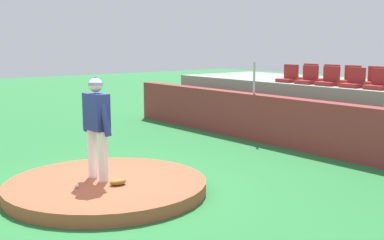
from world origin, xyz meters
TOP-DOWN VIEW (x-y plane):
  - ground_plane at (0.00, 0.00)m, footprint 60.00×60.00m
  - pitchers_mound at (0.00, 0.00)m, footprint 3.56×3.56m
  - pitcher at (-0.17, -0.07)m, footprint 0.87×0.30m
  - baseball at (0.09, -0.61)m, footprint 0.07×0.07m
  - fielding_glove at (0.37, 0.02)m, footprint 0.22×0.31m
  - brick_barrier at (0.00, 5.54)m, footprint 14.13×0.40m
  - fence_post_left at (-1.84, 5.54)m, footprint 0.06×0.06m
  - bleacher_platform at (0.00, 8.01)m, footprint 12.36×3.36m
  - stadium_chair_0 at (-1.78, 6.87)m, footprint 0.48×0.44m
  - stadium_chair_1 at (-1.05, 6.83)m, footprint 0.48×0.44m
  - stadium_chair_2 at (-0.37, 6.84)m, footprint 0.48×0.44m
  - stadium_chair_3 at (0.36, 6.86)m, footprint 0.48×0.44m
  - stadium_chair_4 at (1.04, 6.87)m, footprint 0.48×0.44m
  - stadium_chair_6 at (-1.77, 7.75)m, footprint 0.48×0.44m
  - stadium_chair_7 at (-1.03, 7.76)m, footprint 0.48×0.44m
  - stadium_chair_8 at (-0.34, 7.77)m, footprint 0.48×0.44m
  - stadium_chair_9 at (0.37, 7.78)m, footprint 0.48×0.44m

SIDE VIEW (x-z plane):
  - ground_plane at x=0.00m, z-range 0.00..0.00m
  - pitchers_mound at x=0.00m, z-range 0.00..0.22m
  - baseball at x=0.09m, z-range 0.22..0.29m
  - fielding_glove at x=0.37m, z-range 0.22..0.33m
  - brick_barrier at x=0.00m, z-range 0.00..1.26m
  - bleacher_platform at x=0.00m, z-range 0.00..1.52m
  - pitcher at x=-0.17m, z-range 0.36..2.21m
  - stadium_chair_0 at x=-1.78m, z-range 1.43..1.93m
  - stadium_chair_1 at x=-1.05m, z-range 1.43..1.93m
  - stadium_chair_2 at x=-0.37m, z-range 1.43..1.93m
  - stadium_chair_3 at x=0.36m, z-range 1.43..1.93m
  - stadium_chair_4 at x=1.04m, z-range 1.43..1.93m
  - stadium_chair_6 at x=-1.77m, z-range 1.43..1.93m
  - stadium_chair_7 at x=-1.03m, z-range 1.43..1.93m
  - stadium_chair_8 at x=-0.34m, z-range 1.43..1.93m
  - stadium_chair_9 at x=0.37m, z-range 1.43..1.93m
  - fence_post_left at x=-1.84m, z-range 1.26..2.12m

